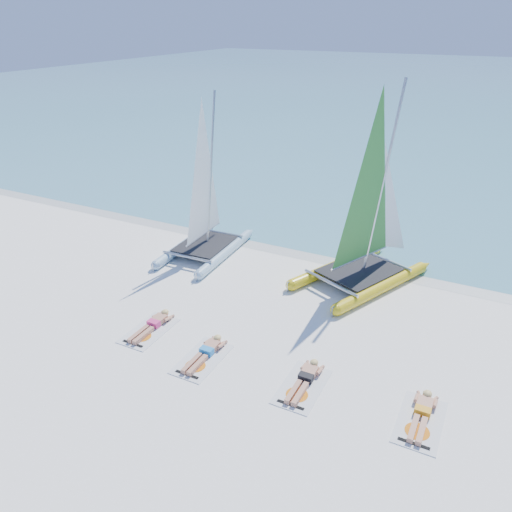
# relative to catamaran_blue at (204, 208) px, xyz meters

# --- Properties ---
(ground) EXTENTS (140.00, 140.00, 0.00)m
(ground) POSITION_rel_catamaran_blue_xyz_m (3.98, -3.76, -1.86)
(ground) COLOR white
(ground) RESTS_ON ground
(sea) EXTENTS (140.00, 115.00, 0.01)m
(sea) POSITION_rel_catamaran_blue_xyz_m (3.98, 59.24, -1.85)
(sea) COLOR #72ABBF
(sea) RESTS_ON ground
(wet_sand_strip) EXTENTS (140.00, 1.40, 0.01)m
(wet_sand_strip) POSITION_rel_catamaran_blue_xyz_m (3.98, 1.74, -1.86)
(wet_sand_strip) COLOR silver
(wet_sand_strip) RESTS_ON ground
(catamaran_blue) EXTENTS (2.37, 4.65, 6.23)m
(catamaran_blue) POSITION_rel_catamaran_blue_xyz_m (0.00, 0.00, 0.00)
(catamaran_blue) COLOR #AED2E5
(catamaran_blue) RESTS_ON ground
(catamaran_yellow) EXTENTS (4.28, 5.66, 6.97)m
(catamaran_yellow) POSITION_rel_catamaran_blue_xyz_m (6.29, 0.84, 0.34)
(catamaran_yellow) COLOR yellow
(catamaran_yellow) RESTS_ON ground
(towel_a) EXTENTS (1.00, 1.85, 0.02)m
(towel_a) POSITION_rel_catamaran_blue_xyz_m (1.42, -5.47, -1.85)
(towel_a) COLOR white
(towel_a) RESTS_ON ground
(sunbather_a) EXTENTS (0.37, 1.73, 0.26)m
(sunbather_a) POSITION_rel_catamaran_blue_xyz_m (1.42, -5.27, -1.74)
(sunbather_a) COLOR tan
(sunbather_a) RESTS_ON towel_a
(towel_b) EXTENTS (1.00, 1.85, 0.02)m
(towel_b) POSITION_rel_catamaran_blue_xyz_m (3.56, -5.90, -1.85)
(towel_b) COLOR white
(towel_b) RESTS_ON ground
(sunbather_b) EXTENTS (0.37, 1.73, 0.26)m
(sunbather_b) POSITION_rel_catamaran_blue_xyz_m (3.56, -5.71, -1.74)
(sunbather_b) COLOR tan
(sunbather_b) RESTS_ON towel_b
(towel_c) EXTENTS (1.00, 1.85, 0.02)m
(towel_c) POSITION_rel_catamaran_blue_xyz_m (6.42, -5.71, -1.85)
(towel_c) COLOR white
(towel_c) RESTS_ON ground
(sunbather_c) EXTENTS (0.37, 1.73, 0.26)m
(sunbather_c) POSITION_rel_catamaran_blue_xyz_m (6.42, -5.52, -1.74)
(sunbather_c) COLOR tan
(sunbather_c) RESTS_ON towel_c
(towel_d) EXTENTS (1.00, 1.85, 0.02)m
(towel_d) POSITION_rel_catamaran_blue_xyz_m (9.31, -5.60, -1.85)
(towel_d) COLOR white
(towel_d) RESTS_ON ground
(sunbather_d) EXTENTS (0.37, 1.73, 0.26)m
(sunbather_d) POSITION_rel_catamaran_blue_xyz_m (9.31, -5.40, -1.74)
(sunbather_d) COLOR tan
(sunbather_d) RESTS_ON towel_d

